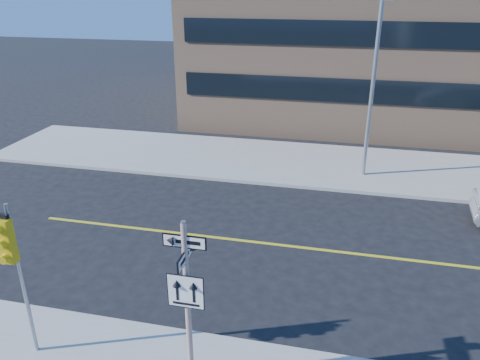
# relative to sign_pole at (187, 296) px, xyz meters

# --- Properties ---
(ground) EXTENTS (120.00, 120.00, 0.00)m
(ground) POSITION_rel_sign_pole_xyz_m (0.00, 2.51, -2.44)
(ground) COLOR black
(ground) RESTS_ON ground
(sign_pole) EXTENTS (0.92, 0.92, 4.06)m
(sign_pole) POSITION_rel_sign_pole_xyz_m (0.00, 0.00, 0.00)
(sign_pole) COLOR beige
(sign_pole) RESTS_ON near_sidewalk
(traffic_signal) EXTENTS (0.32, 0.45, 4.00)m
(traffic_signal) POSITION_rel_sign_pole_xyz_m (-4.00, -0.15, 0.59)
(traffic_signal) COLOR gray
(traffic_signal) RESTS_ON near_sidewalk
(streetlight_a) EXTENTS (0.55, 2.25, 8.00)m
(streetlight_a) POSITION_rel_sign_pole_xyz_m (4.00, 13.27, 2.32)
(streetlight_a) COLOR gray
(streetlight_a) RESTS_ON far_sidewalk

